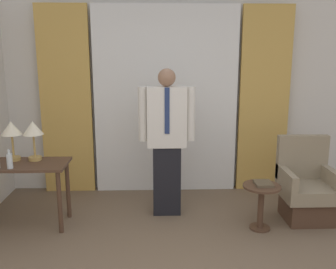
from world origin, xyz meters
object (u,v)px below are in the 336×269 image
table_lamp_right (33,131)px  book (263,184)px  bottle_by_lamp (10,161)px  armchair (306,190)px  table_lamp_left (11,131)px  side_table (261,199)px  desk (22,174)px  person (167,137)px

table_lamp_right → book: 2.65m
table_lamp_right → bottle_by_lamp: 0.43m
table_lamp_right → armchair: bearing=-1.0°
table_lamp_left → side_table: (2.80, -0.31, -0.73)m
armchair → table_lamp_left: bearing=179.0°
table_lamp_left → book: bearing=-6.0°
desk → person: person is taller
bottle_by_lamp → table_lamp_left: bearing=103.1°
bottle_by_lamp → person: person is taller
person → table_lamp_right: bearing=-174.5°
armchair → book: bearing=-157.9°
table_lamp_left → book: size_ratio=2.12×
table_lamp_left → person: person is taller
side_table → desk: bearing=176.0°
desk → person: size_ratio=0.58×
armchair → book: 0.67m
book → table_lamp_right: bearing=173.4°
desk → table_lamp_right: 0.50m
table_lamp_left → armchair: (3.41, -0.06, -0.73)m
book → bottle_by_lamp: bearing=-179.8°
bottle_by_lamp → side_table: bottle_by_lamp is taller
table_lamp_right → side_table: (2.56, -0.31, -0.73)m
table_lamp_right → side_table: size_ratio=0.87×
bottle_by_lamp → person: (1.69, 0.46, 0.13)m
desk → bottle_by_lamp: 0.29m
table_lamp_right → bottle_by_lamp: (-0.17, -0.31, -0.25)m
book → armchair: bearing=22.1°
table_lamp_right → bottle_by_lamp: size_ratio=2.18×
bottle_by_lamp → desk: bearing=75.2°
desk → person: bearing=9.4°
desk → bottle_by_lamp: bottle_by_lamp is taller
table_lamp_right → side_table: table_lamp_right is taller
person → book: 1.23m
table_lamp_left → person: 1.77m
bottle_by_lamp → side_table: size_ratio=0.40×
book → table_lamp_left: bearing=174.0°
bottle_by_lamp → book: bottle_by_lamp is taller
desk → armchair: bearing=1.2°
table_lamp_left → book: 2.89m
table_lamp_right → table_lamp_left: bearing=180.0°
table_lamp_right → armchair: size_ratio=0.46×
desk → person: (1.64, 0.27, 0.35)m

